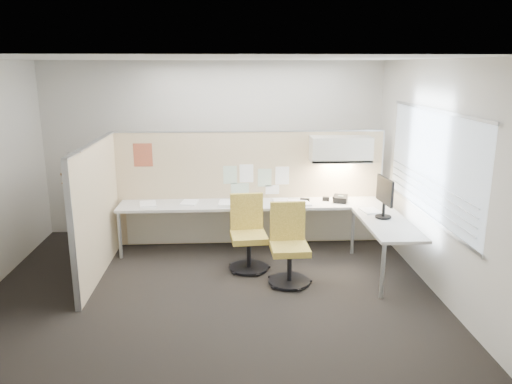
{
  "coord_description": "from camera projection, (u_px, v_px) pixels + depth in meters",
  "views": [
    {
      "loc": [
        0.24,
        -5.88,
        2.72
      ],
      "look_at": [
        0.61,
        0.8,
        1.02
      ],
      "focal_mm": 35.0,
      "sensor_mm": 36.0,
      "label": 1
    }
  ],
  "objects": [
    {
      "name": "poster",
      "position": [
        143.0,
        155.0,
        7.46
      ],
      "size": [
        0.28,
        0.0,
        0.35
      ],
      "primitive_type": "cube",
      "color": "#F34D1E",
      "rests_on": "partition_back"
    },
    {
      "name": "wall_front",
      "position": [
        199.0,
        243.0,
        3.82
      ],
      "size": [
        5.5,
        0.02,
        2.8
      ],
      "primitive_type": "cube",
      "color": "beige",
      "rests_on": "ground"
    },
    {
      "name": "partition_back",
      "position": [
        250.0,
        188.0,
        7.71
      ],
      "size": [
        4.1,
        0.06,
        1.75
      ],
      "primitive_type": "cube",
      "color": "#CFB78F",
      "rests_on": "floor"
    },
    {
      "name": "floor",
      "position": [
        212.0,
        286.0,
        6.35
      ],
      "size": [
        5.5,
        4.5,
        0.01
      ],
      "primitive_type": "cube",
      "color": "black",
      "rests_on": "ground"
    },
    {
      "name": "paper_stack_4",
      "position": [
        302.0,
        203.0,
        7.37
      ],
      "size": [
        0.28,
        0.34,
        0.03
      ],
      "primitive_type": "cube",
      "rotation": [
        0.0,
        0.0,
        0.18
      ],
      "color": "white",
      "rests_on": "desk"
    },
    {
      "name": "tape_dispenser",
      "position": [
        326.0,
        199.0,
        7.54
      ],
      "size": [
        0.11,
        0.09,
        0.06
      ],
      "primitive_type": "cube",
      "rotation": [
        0.0,
        0.0,
        -0.28
      ],
      "color": "black",
      "rests_on": "desk"
    },
    {
      "name": "pinned_papers",
      "position": [
        255.0,
        179.0,
        7.64
      ],
      "size": [
        1.01,
        0.0,
        0.47
      ],
      "color": "#8CBF8C",
      "rests_on": "partition_back"
    },
    {
      "name": "wall_back",
      "position": [
        214.0,
        148.0,
        8.18
      ],
      "size": [
        5.5,
        0.02,
        2.8
      ],
      "primitive_type": "cube",
      "color": "beige",
      "rests_on": "ground"
    },
    {
      "name": "overhead_bin",
      "position": [
        341.0,
        149.0,
        7.42
      ],
      "size": [
        0.9,
        0.36,
        0.38
      ],
      "primitive_type": "cube",
      "color": "beige",
      "rests_on": "partition_back"
    },
    {
      "name": "paper_stack_1",
      "position": [
        190.0,
        202.0,
        7.42
      ],
      "size": [
        0.28,
        0.33,
        0.02
      ],
      "primitive_type": "cube",
      "rotation": [
        0.0,
        0.0,
        -0.17
      ],
      "color": "white",
      "rests_on": "desk"
    },
    {
      "name": "paper_stack_2",
      "position": [
        227.0,
        204.0,
        7.31
      ],
      "size": [
        0.25,
        0.32,
        0.05
      ],
      "primitive_type": "cube",
      "rotation": [
        0.0,
        0.0,
        -0.07
      ],
      "color": "white",
      "rests_on": "desk"
    },
    {
      "name": "ceiling",
      "position": [
        207.0,
        58.0,
        5.66
      ],
      "size": [
        5.5,
        4.5,
        0.01
      ],
      "primitive_type": "cube",
      "color": "white",
      "rests_on": "wall_back"
    },
    {
      "name": "chair_right",
      "position": [
        289.0,
        247.0,
        6.37
      ],
      "size": [
        0.53,
        0.53,
        1.01
      ],
      "rotation": [
        0.0,
        0.0,
        0.03
      ],
      "color": "black",
      "rests_on": "floor"
    },
    {
      "name": "paper_stack_3",
      "position": [
        281.0,
        201.0,
        7.51
      ],
      "size": [
        0.24,
        0.31,
        0.02
      ],
      "primitive_type": "cube",
      "rotation": [
        0.0,
        0.0,
        0.05
      ],
      "color": "white",
      "rests_on": "desk"
    },
    {
      "name": "phone",
      "position": [
        340.0,
        199.0,
        7.46
      ],
      "size": [
        0.26,
        0.25,
        0.12
      ],
      "rotation": [
        0.0,
        0.0,
        -0.34
      ],
      "color": "black",
      "rests_on": "desk"
    },
    {
      "name": "paper_stack_0",
      "position": [
        148.0,
        204.0,
        7.32
      ],
      "size": [
        0.28,
        0.34,
        0.03
      ],
      "primitive_type": "cube",
      "rotation": [
        0.0,
        0.0,
        0.19
      ],
      "color": "white",
      "rests_on": "desk"
    },
    {
      "name": "partition_left",
      "position": [
        97.0,
        211.0,
        6.54
      ],
      "size": [
        0.06,
        2.2,
        1.75
      ],
      "primitive_type": "cube",
      "color": "#CFB78F",
      "rests_on": "floor"
    },
    {
      "name": "desk",
      "position": [
        277.0,
        214.0,
        7.34
      ],
      "size": [
        4.0,
        2.07,
        0.73
      ],
      "color": "beige",
      "rests_on": "floor"
    },
    {
      "name": "wall_right",
      "position": [
        433.0,
        176.0,
        6.15
      ],
      "size": [
        0.02,
        4.5,
        2.8
      ],
      "primitive_type": "cube",
      "color": "beige",
      "rests_on": "ground"
    },
    {
      "name": "chair_left",
      "position": [
        248.0,
        235.0,
        6.8
      ],
      "size": [
        0.53,
        0.54,
        1.01
      ],
      "rotation": [
        0.0,
        0.0,
        0.09
      ],
      "color": "black",
      "rests_on": "floor"
    },
    {
      "name": "coat_hook",
      "position": [
        70.0,
        184.0,
        5.68
      ],
      "size": [
        0.18,
        0.48,
        1.44
      ],
      "color": "silver",
      "rests_on": "partition_left"
    },
    {
      "name": "stapler",
      "position": [
        305.0,
        200.0,
        7.51
      ],
      "size": [
        0.15,
        0.08,
        0.05
      ],
      "primitive_type": "cube",
      "rotation": [
        0.0,
        0.0,
        -0.31
      ],
      "color": "black",
      "rests_on": "desk"
    },
    {
      "name": "paper_stack_6",
      "position": [
        296.0,
        203.0,
        7.41
      ],
      "size": [
        0.24,
        0.31,
        0.03
      ],
      "primitive_type": "cube",
      "rotation": [
        0.0,
        0.0,
        0.04
      ],
      "color": "white",
      "rests_on": "desk"
    },
    {
      "name": "paper_stack_5",
      "position": [
        370.0,
        211.0,
        7.01
      ],
      "size": [
        0.28,
        0.33,
        0.02
      ],
      "primitive_type": "cube",
      "rotation": [
        0.0,
        0.0,
        0.16
      ],
      "color": "white",
      "rests_on": "desk"
    },
    {
      "name": "window_pane",
      "position": [
        432.0,
        164.0,
        6.11
      ],
      "size": [
        0.01,
        2.8,
        1.3
      ],
      "primitive_type": "cube",
      "color": "#AABAC5",
      "rests_on": "wall_right"
    },
    {
      "name": "monitor",
      "position": [
        385.0,
        195.0,
        6.63
      ],
      "size": [
        0.22,
        0.52,
        0.55
      ],
      "rotation": [
        0.0,
        0.0,
        1.65
      ],
      "color": "black",
      "rests_on": "desk"
    },
    {
      "name": "task_light_strip",
      "position": [
        340.0,
        163.0,
        7.47
      ],
      "size": [
        0.6,
        0.06,
        0.02
      ],
      "primitive_type": "cube",
      "color": "#FFEABF",
      "rests_on": "overhead_bin"
    }
  ]
}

